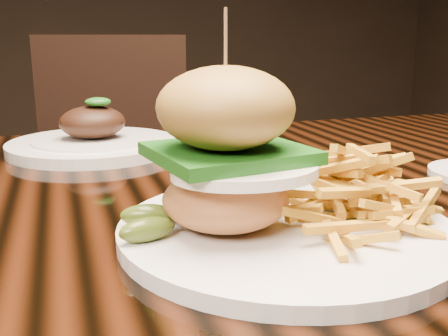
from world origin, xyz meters
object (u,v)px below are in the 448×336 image
object	(u,v)px
burger_plate	(281,182)
chair_far	(114,175)
dining_table	(190,236)
far_dish	(94,141)

from	to	relation	value
burger_plate	chair_far	size ratio (longest dim) A/B	0.35
dining_table	chair_far	bearing A→B (deg)	91.19
far_dish	chair_far	distance (m)	0.68
dining_table	burger_plate	size ratio (longest dim) A/B	4.85
dining_table	far_dish	distance (m)	0.29
chair_far	dining_table	bearing A→B (deg)	-78.79
dining_table	far_dish	size ratio (longest dim) A/B	5.50
dining_table	far_dish	bearing A→B (deg)	113.00
burger_plate	chair_far	xyz separation A→B (m)	(-0.06, 1.11, -0.27)
far_dish	chair_far	xyz separation A→B (m)	(0.09, 0.64, -0.23)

